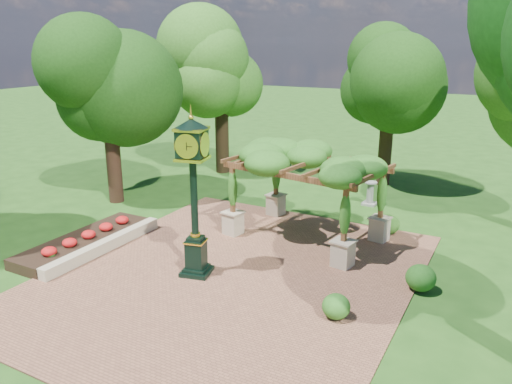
% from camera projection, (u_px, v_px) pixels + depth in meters
% --- Properties ---
extents(ground, '(120.00, 120.00, 0.00)m').
position_uv_depth(ground, '(214.00, 290.00, 13.99)').
color(ground, '#1E4714').
rests_on(ground, ground).
extents(brick_plaza, '(10.00, 12.00, 0.04)m').
position_uv_depth(brick_plaza, '(232.00, 275.00, 14.82)').
color(brick_plaza, brown).
rests_on(brick_plaza, ground).
extents(border_wall, '(0.35, 5.00, 0.40)m').
position_uv_depth(border_wall, '(105.00, 246.00, 16.45)').
color(border_wall, '#C6B793').
rests_on(border_wall, ground).
extents(flower_bed, '(1.50, 5.00, 0.36)m').
position_uv_depth(flower_bed, '(85.00, 242.00, 16.86)').
color(flower_bed, red).
rests_on(flower_bed, ground).
extents(pedestal_clock, '(1.12, 1.12, 4.73)m').
position_uv_depth(pedestal_clock, '(193.00, 184.00, 14.07)').
color(pedestal_clock, black).
rests_on(pedestal_clock, brick_plaza).
extents(pergola, '(5.55, 3.97, 3.21)m').
position_uv_depth(pergola, '(307.00, 165.00, 16.91)').
color(pergola, '#BFAC8E').
rests_on(pergola, brick_plaza).
extents(sundial, '(0.58, 0.58, 1.01)m').
position_uv_depth(sundial, '(370.00, 195.00, 21.10)').
color(sundial, gray).
rests_on(sundial, ground).
extents(shrub_front, '(0.83, 0.83, 0.64)m').
position_uv_depth(shrub_front, '(336.00, 306.00, 12.40)').
color(shrub_front, '#28621C').
rests_on(shrub_front, brick_plaza).
extents(shrub_mid, '(1.08, 1.08, 0.75)m').
position_uv_depth(shrub_mid, '(421.00, 278.00, 13.78)').
color(shrub_mid, '#215518').
rests_on(shrub_mid, brick_plaza).
extents(shrub_back, '(0.92, 0.92, 0.71)m').
position_uv_depth(shrub_back, '(388.00, 224.00, 17.83)').
color(shrub_back, '#2E601B').
rests_on(shrub_back, brick_plaza).
extents(tree_west_near, '(4.48, 4.48, 7.36)m').
position_uv_depth(tree_west_near, '(107.00, 83.00, 20.22)').
color(tree_west_near, '#382016').
rests_on(tree_west_near, ground).
extents(tree_west_far, '(4.17, 4.17, 8.15)m').
position_uv_depth(tree_west_far, '(221.00, 64.00, 24.95)').
color(tree_west_far, black).
rests_on(tree_west_far, ground).
extents(tree_north, '(3.89, 3.89, 7.08)m').
position_uv_depth(tree_north, '(390.00, 82.00, 22.89)').
color(tree_north, '#352315').
rests_on(tree_north, ground).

